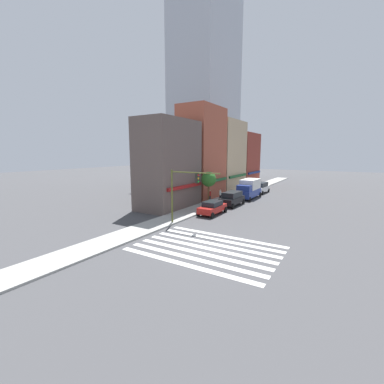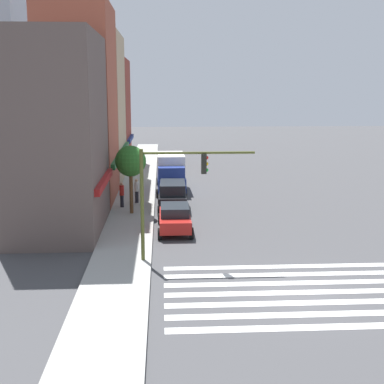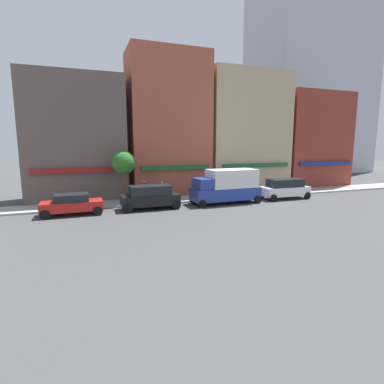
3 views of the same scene
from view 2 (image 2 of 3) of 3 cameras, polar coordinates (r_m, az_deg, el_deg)
name	(u,v)px [view 2 (image 2 of 3)]	position (r m, az deg, el deg)	size (l,w,h in m)	color
ground_plane	(293,293)	(23.11, 10.75, -10.50)	(200.00, 200.00, 0.00)	#424244
sidewalk_left	(113,295)	(22.53, -8.44, -10.79)	(120.00, 3.00, 0.15)	#9E9E99
crosswalk_stripes	(293,292)	(23.11, 10.75, -10.49)	(7.15, 10.80, 0.01)	silver
storefront_row	(88,113)	(45.67, -11.00, 8.23)	(36.59, 5.30, 14.44)	brown
traffic_signal	(171,184)	(25.55, -2.30, 0.87)	(0.32, 5.49, 5.59)	#474C1E
sedan_red	(175,218)	(31.85, -1.85, -2.74)	(4.40, 2.02, 1.59)	#B21E19
suv_black	(173,195)	(37.65, -2.08, -0.31)	(4.74, 2.12, 1.94)	black
box_truck_blue	(171,172)	(44.40, -2.28, 2.14)	(6.24, 2.42, 3.04)	navy
suv_white	(170,168)	(50.75, -2.40, 2.61)	(4.74, 2.12, 1.94)	white
pedestrian_white_shirt	(137,190)	(39.31, -5.93, 0.18)	(0.32, 0.32, 1.77)	#23232D
pedestrian_red_jacket	(122,194)	(37.97, -7.50, -0.24)	(0.32, 0.32, 1.77)	#23232D
street_tree	(131,162)	(35.59, -6.57, 3.24)	(2.06, 2.06, 4.56)	brown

